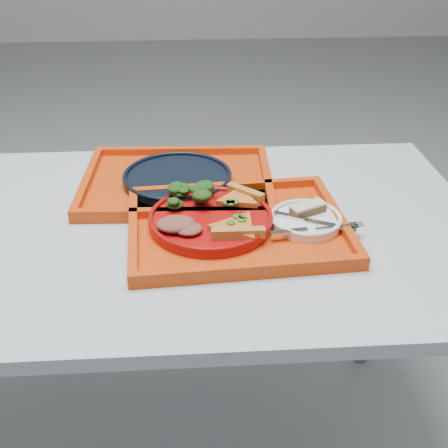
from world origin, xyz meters
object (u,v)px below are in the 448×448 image
(navy_plate, at_px, (177,179))
(dessert_bar, at_px, (308,209))
(tray_main, at_px, (237,229))
(tray_far, at_px, (178,184))
(dinner_plate, at_px, (211,221))

(navy_plate, bearing_deg, dessert_bar, -34.83)
(navy_plate, bearing_deg, tray_main, -59.75)
(tray_far, xyz_separation_m, dessert_bar, (0.28, -0.19, 0.03))
(tray_far, bearing_deg, navy_plate, 0.00)
(tray_far, height_order, navy_plate, navy_plate)
(dinner_plate, bearing_deg, tray_far, 109.05)
(dinner_plate, xyz_separation_m, dessert_bar, (0.21, 0.01, 0.02))
(dinner_plate, distance_m, dessert_bar, 0.21)
(tray_main, relative_size, dessert_bar, 5.46)
(tray_main, xyz_separation_m, tray_far, (-0.13, 0.22, 0.00))
(navy_plate, xyz_separation_m, dessert_bar, (0.28, -0.19, 0.02))
(navy_plate, distance_m, dessert_bar, 0.34)
(tray_far, distance_m, dessert_bar, 0.34)
(tray_far, xyz_separation_m, navy_plate, (0.00, 0.00, 0.01))
(dinner_plate, distance_m, navy_plate, 0.22)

